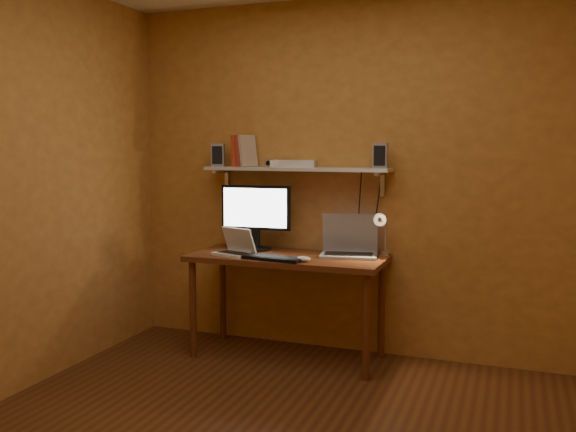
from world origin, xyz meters
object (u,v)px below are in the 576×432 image
at_px(shelf_camera, 270,163).
at_px(keyboard, 273,258).
at_px(monitor, 256,214).
at_px(netbook, 236,247).
at_px(desk, 287,267).
at_px(laptop, 349,245).
at_px(wall_shelf, 297,169).
at_px(speaker_left, 218,155).
at_px(mouse, 304,259).
at_px(router, 293,164).
at_px(speaker_right, 381,156).
at_px(desk_lamp, 382,229).

bearing_deg(shelf_camera, keyboard, -64.73).
distance_m(monitor, netbook, 0.33).
height_order(desk, laptop, laptop).
distance_m(wall_shelf, speaker_left, 0.65).
xyz_separation_m(monitor, keyboard, (0.27, -0.33, -0.26)).
bearing_deg(laptop, wall_shelf, 163.71).
xyz_separation_m(monitor, mouse, (0.49, -0.33, -0.25)).
relative_size(wall_shelf, netbook, 4.37).
xyz_separation_m(laptop, speaker_left, (-1.06, 0.04, 0.64)).
bearing_deg(speaker_left, shelf_camera, -26.55).
bearing_deg(shelf_camera, router, 22.17).
xyz_separation_m(desk, speaker_left, (-0.64, 0.19, 0.80)).
xyz_separation_m(keyboard, shelf_camera, (-0.16, 0.33, 0.64)).
relative_size(desk, router, 4.39).
bearing_deg(router, wall_shelf, -3.05).
bearing_deg(laptop, speaker_right, -2.00).
bearing_deg(monitor, shelf_camera, -6.14).
height_order(laptop, shelf_camera, shelf_camera).
height_order(desk, speaker_right, speaker_right).
relative_size(laptop, keyboard, 1.02).
distance_m(monitor, laptop, 0.75).
bearing_deg(netbook, laptop, 37.20).
height_order(monitor, router, router).
relative_size(shelf_camera, router, 0.33).
height_order(keyboard, speaker_left, speaker_left).
height_order(monitor, speaker_left, speaker_left).
relative_size(desk, laptop, 3.18).
height_order(desk_lamp, speaker_left, speaker_left).
bearing_deg(wall_shelf, speaker_left, -179.50).
relative_size(desk_lamp, shelf_camera, 3.57).
height_order(laptop, speaker_right, speaker_right).
bearing_deg(shelf_camera, mouse, -40.61).
relative_size(wall_shelf, laptop, 3.18).
bearing_deg(netbook, shelf_camera, 73.80).
distance_m(wall_shelf, netbook, 0.72).
distance_m(laptop, mouse, 0.42).
distance_m(wall_shelf, mouse, 0.73).
height_order(desk_lamp, shelf_camera, shelf_camera).
bearing_deg(netbook, wall_shelf, 59.34).
bearing_deg(desk_lamp, netbook, -166.77).
bearing_deg(speaker_right, keyboard, -153.20).
distance_m(desk, keyboard, 0.22).
xyz_separation_m(wall_shelf, mouse, (0.19, -0.39, -0.59)).
height_order(wall_shelf, router, router).
bearing_deg(desk_lamp, shelf_camera, 179.72).
relative_size(netbook, mouse, 3.10).
distance_m(wall_shelf, monitor, 0.46).
height_order(monitor, desk_lamp, monitor).
bearing_deg(speaker_right, wall_shelf, 175.59).
bearing_deg(keyboard, wall_shelf, 93.52).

